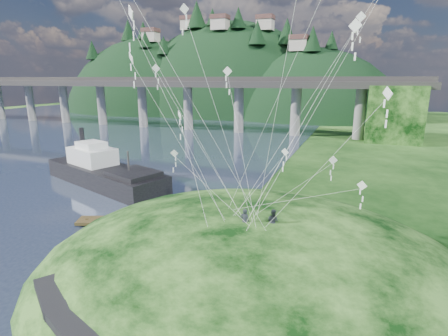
% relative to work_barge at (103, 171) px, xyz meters
% --- Properties ---
extents(ground, '(320.00, 320.00, 0.00)m').
position_rel_work_barge_xyz_m(ground, '(18.39, -16.67, -1.90)').
color(ground, black).
rests_on(ground, ground).
extents(grass_hill, '(36.00, 32.00, 13.00)m').
position_rel_work_barge_xyz_m(grass_hill, '(26.39, -14.67, -3.40)').
color(grass_hill, black).
rests_on(grass_hill, ground).
extents(bridge, '(160.00, 11.00, 15.00)m').
position_rel_work_barge_xyz_m(bridge, '(-8.07, 53.40, 7.80)').
color(bridge, '#2D2B2B').
rests_on(bridge, ground).
extents(far_ridge, '(153.00, 70.00, 94.50)m').
position_rel_work_barge_xyz_m(far_ridge, '(-25.20, 105.50, -9.34)').
color(far_ridge, black).
rests_on(far_ridge, ground).
extents(work_barge, '(22.40, 12.72, 7.58)m').
position_rel_work_barge_xyz_m(work_barge, '(0.00, 0.00, 0.00)').
color(work_barge, black).
rests_on(work_barge, ground).
extents(wooden_dock, '(12.16, 6.35, 0.88)m').
position_rel_work_barge_xyz_m(wooden_dock, '(12.71, -10.12, -1.51)').
color(wooden_dock, '#3B2E18').
rests_on(wooden_dock, ground).
extents(kite_flyers, '(2.69, 1.43, 1.85)m').
position_rel_work_barge_xyz_m(kite_flyers, '(27.38, -16.09, 3.95)').
color(kite_flyers, '#262B33').
rests_on(kite_flyers, ground).
extents(kite_swarm, '(21.64, 17.19, 21.55)m').
position_rel_work_barge_xyz_m(kite_swarm, '(26.38, -13.45, 14.78)').
color(kite_swarm, white).
rests_on(kite_swarm, ground).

